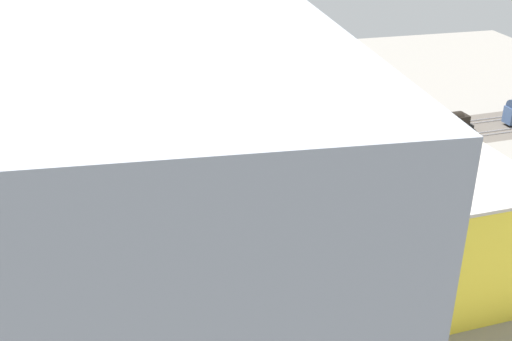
{
  "coord_description": "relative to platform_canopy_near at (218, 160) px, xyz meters",
  "views": [
    {
      "loc": [
        28.45,
        85.06,
        49.73
      ],
      "look_at": [
        7.67,
        1.44,
        7.84
      ],
      "focal_mm": 43.81,
      "sensor_mm": 36.0,
      "label": 1
    }
  ],
  "objects": [
    {
      "name": "parked_car_2",
      "position": [
        -10.75,
        18.86,
        -2.95
      ],
      "size": [
        4.68,
        2.02,
        1.77
      ],
      "color": "black",
      "rests_on": "ground"
    },
    {
      "name": "street_asphalt",
      "position": [
        -11.08,
        15.22,
        -3.74
      ],
      "size": [
        126.09,
        16.69,
        0.01
      ],
      "primitive_type": "cube",
      "rotation": [
        0.0,
        0.0,
        0.06
      ],
      "color": "#2D2D33",
      "rests_on": "ground"
    },
    {
      "name": "box_truck_1",
      "position": [
        -11.74,
        23.52,
        -2.05
      ],
      "size": [
        8.89,
        2.56,
        3.4
      ],
      "color": "black",
      "rests_on": "ground"
    },
    {
      "name": "street_tree_2",
      "position": [
        -21.34,
        9.26,
        1.55
      ],
      "size": [
        4.22,
        4.22,
        7.45
      ],
      "color": "brown",
      "rests_on": "ground"
    },
    {
      "name": "street_tree_1",
      "position": [
        21.82,
        9.72,
        1.65
      ],
      "size": [
        5.21,
        5.21,
        8.0
      ],
      "color": "brown",
      "rests_on": "ground"
    },
    {
      "name": "parked_car_3",
      "position": [
        -4.25,
        18.43,
        -2.98
      ],
      "size": [
        4.74,
        1.87,
        1.67
      ],
      "color": "black",
      "rests_on": "ground"
    },
    {
      "name": "construction_building",
      "position": [
        -11.06,
        38.41,
        4.33
      ],
      "size": [
        40.94,
        20.61,
        16.14
      ],
      "primitive_type": "cube",
      "rotation": [
        0.0,
        0.0,
        0.06
      ],
      "color": "yellow",
      "rests_on": "ground"
    },
    {
      "name": "track_rails",
      "position": [
        -11.08,
        -7.24,
        -3.56
      ],
      "size": [
        125.55,
        15.7,
        0.12
      ],
      "color": "#9E9EA8",
      "rests_on": "ground"
    },
    {
      "name": "parked_car_0",
      "position": [
        -25.29,
        18.52,
        -2.98
      ],
      "size": [
        4.43,
        2.07,
        1.68
      ],
      "color": "black",
      "rests_on": "ground"
    },
    {
      "name": "street_tree_0",
      "position": [
        -42.42,
        9.37,
        1.55
      ],
      "size": [
        4.71,
        4.71,
        7.67
      ],
      "color": "brown",
      "rests_on": "ground"
    },
    {
      "name": "parked_car_5",
      "position": [
        10.69,
        18.74,
        -3.02
      ],
      "size": [
        4.67,
        2.11,
        1.61
      ],
      "color": "black",
      "rests_on": "ground"
    },
    {
      "name": "box_truck_0",
      "position": [
        -5.65,
        24.36,
        -2.15
      ],
      "size": [
        8.3,
        2.77,
        3.23
      ],
      "color": "black",
      "rests_on": "ground"
    },
    {
      "name": "rail_bed",
      "position": [
        -11.08,
        -7.24,
        -3.74
      ],
      "size": [
        126.43,
        22.12,
        0.01
      ],
      "primitive_type": "cube",
      "rotation": [
        0.0,
        0.0,
        0.06
      ],
      "color": "#5B544C",
      "rests_on": "ground"
    },
    {
      "name": "box_truck_2",
      "position": [
        -13.01,
        23.46,
        -2.11
      ],
      "size": [
        8.95,
        3.12,
        3.3
      ],
      "color": "black",
      "rests_on": "ground"
    },
    {
      "name": "platform_canopy_near",
      "position": [
        0.0,
        0.0,
        0.0
      ],
      "size": [
        45.48,
        7.71,
        3.99
      ],
      "color": "#B73328",
      "rests_on": "ground"
    },
    {
      "name": "ground_plane",
      "position": [
        -11.08,
        12.53,
        -3.74
      ],
      "size": [
        201.24,
        201.24,
        0.0
      ],
      "primitive_type": "plane",
      "color": "gray",
      "rests_on": "ground"
    },
    {
      "name": "traffic_light",
      "position": [
        8.21,
        19.99,
        0.49
      ],
      "size": [
        0.5,
        0.36,
        6.36
      ],
      "color": "#333333",
      "rests_on": "ground"
    },
    {
      "name": "construction_roof_slab",
      "position": [
        -11.06,
        38.41,
        12.6
      ],
      "size": [
        41.58,
        21.25,
        0.4
      ],
      "primitive_type": "cube",
      "rotation": [
        0.0,
        0.0,
        0.06
      ],
      "color": "#B7B2A8",
      "rests_on": "construction_building"
    },
    {
      "name": "parked_car_1",
      "position": [
        -18.01,
        18.58,
        -3.01
      ],
      "size": [
        4.4,
        2.3,
        1.66
      ],
      "color": "black",
      "rests_on": "ground"
    },
    {
      "name": "locomotive",
      "position": [
        -48.14,
        -10.45,
        -1.8
      ],
      "size": [
        16.65,
        4.02,
        5.4
      ],
      "color": "black",
      "rests_on": "ground"
    },
    {
      "name": "parked_car_6",
      "position": [
        17.77,
        18.67,
        -2.97
      ],
      "size": [
        4.63,
        1.92,
        1.72
      ],
      "color": "black",
      "rests_on": "ground"
    },
    {
      "name": "parked_car_4",
      "position": [
        3.09,
        18.87,
        -2.95
      ],
      "size": [
        4.7,
        2.12,
        1.79
      ],
      "color": "black",
      "rests_on": "ground"
    }
  ]
}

